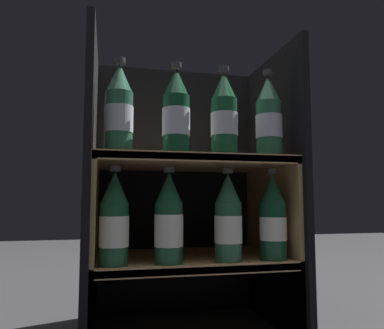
# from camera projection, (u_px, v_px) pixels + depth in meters

# --- Properties ---
(fridge_back_wall) EXTENTS (0.60, 0.02, 0.86)m
(fridge_back_wall) POSITION_uv_depth(u_px,v_px,m) (176.00, 188.00, 1.35)
(fridge_back_wall) COLOR black
(fridge_back_wall) RESTS_ON ground_plane
(fridge_side_left) EXTENTS (0.02, 0.43, 0.86)m
(fridge_side_left) POSITION_uv_depth(u_px,v_px,m) (90.00, 185.00, 1.08)
(fridge_side_left) COLOR black
(fridge_side_left) RESTS_ON ground_plane
(fridge_side_right) EXTENTS (0.02, 0.43, 0.86)m
(fridge_side_right) POSITION_uv_depth(u_px,v_px,m) (275.00, 187.00, 1.21)
(fridge_side_right) COLOR black
(fridge_side_right) RESTS_ON ground_plane
(shelf_lower) EXTENTS (0.56, 0.39, 0.22)m
(shelf_lower) POSITION_uv_depth(u_px,v_px,m) (188.00, 271.00, 1.11)
(shelf_lower) COLOR tan
(shelf_lower) RESTS_ON ground_plane
(shelf_upper) EXTENTS (0.56, 0.39, 0.51)m
(shelf_upper) POSITION_uv_depth(u_px,v_px,m) (188.00, 207.00, 1.14)
(shelf_upper) COLOR tan
(shelf_upper) RESTS_ON ground_plane
(bottle_upper_front_0) EXTENTS (0.08, 0.08, 0.26)m
(bottle_upper_front_0) POSITION_uv_depth(u_px,v_px,m) (119.00, 111.00, 0.98)
(bottle_upper_front_0) COLOR #285B42
(bottle_upper_front_0) RESTS_ON shelf_upper
(bottle_upper_front_1) EXTENTS (0.08, 0.08, 0.26)m
(bottle_upper_front_1) POSITION_uv_depth(u_px,v_px,m) (176.00, 114.00, 1.02)
(bottle_upper_front_1) COLOR #144228
(bottle_upper_front_1) RESTS_ON shelf_upper
(bottle_upper_front_2) EXTENTS (0.08, 0.08, 0.26)m
(bottle_upper_front_2) POSITION_uv_depth(u_px,v_px,m) (224.00, 116.00, 1.05)
(bottle_upper_front_2) COLOR #194C2D
(bottle_upper_front_2) RESTS_ON shelf_upper
(bottle_upper_front_3) EXTENTS (0.08, 0.08, 0.26)m
(bottle_upper_front_3) POSITION_uv_depth(u_px,v_px,m) (269.00, 119.00, 1.08)
(bottle_upper_front_3) COLOR #285B42
(bottle_upper_front_3) RESTS_ON shelf_upper
(bottle_lower_front_0) EXTENTS (0.08, 0.08, 0.26)m
(bottle_lower_front_0) POSITION_uv_depth(u_px,v_px,m) (114.00, 222.00, 0.95)
(bottle_lower_front_0) COLOR #194C2D
(bottle_lower_front_0) RESTS_ON shelf_lower
(bottle_lower_front_1) EXTENTS (0.08, 0.08, 0.26)m
(bottle_lower_front_1) POSITION_uv_depth(u_px,v_px,m) (169.00, 222.00, 0.98)
(bottle_lower_front_1) COLOR #194C2D
(bottle_lower_front_1) RESTS_ON shelf_lower
(bottle_lower_front_2) EXTENTS (0.08, 0.08, 0.26)m
(bottle_lower_front_2) POSITION_uv_depth(u_px,v_px,m) (228.00, 221.00, 1.02)
(bottle_lower_front_2) COLOR #285B42
(bottle_lower_front_2) RESTS_ON shelf_lower
(bottle_lower_front_3) EXTENTS (0.08, 0.08, 0.26)m
(bottle_lower_front_3) POSITION_uv_depth(u_px,v_px,m) (273.00, 220.00, 1.05)
(bottle_lower_front_3) COLOR #144228
(bottle_lower_front_3) RESTS_ON shelf_lower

